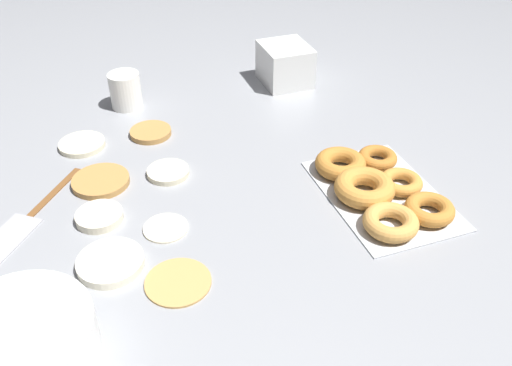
# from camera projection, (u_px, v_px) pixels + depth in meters

# --- Properties ---
(ground_plane) EXTENTS (3.00, 3.00, 0.00)m
(ground_plane) POSITION_uv_depth(u_px,v_px,m) (191.00, 191.00, 1.07)
(ground_plane) COLOR gray
(pancake_0) EXTENTS (0.09, 0.09, 0.01)m
(pancake_0) POSITION_uv_depth(u_px,v_px,m) (151.00, 132.00, 1.24)
(pancake_0) COLOR #B27F42
(pancake_0) RESTS_ON ground_plane
(pancake_1) EXTENTS (0.11, 0.11, 0.02)m
(pancake_1) POSITION_uv_depth(u_px,v_px,m) (110.00, 263.00, 0.90)
(pancake_1) COLOR silver
(pancake_1) RESTS_ON ground_plane
(pancake_2) EXTENTS (0.10, 0.10, 0.01)m
(pancake_2) POSITION_uv_depth(u_px,v_px,m) (82.00, 144.00, 1.20)
(pancake_2) COLOR beige
(pancake_2) RESTS_ON ground_plane
(pancake_3) EXTENTS (0.11, 0.11, 0.01)m
(pancake_3) POSITION_uv_depth(u_px,v_px,m) (101.00, 181.00, 1.08)
(pancake_3) COLOR #B27F42
(pancake_3) RESTS_ON ground_plane
(pancake_4) EXTENTS (0.08, 0.08, 0.01)m
(pancake_4) POSITION_uv_depth(u_px,v_px,m) (166.00, 227.00, 0.97)
(pancake_4) COLOR beige
(pancake_4) RESTS_ON ground_plane
(pancake_5) EXTENTS (0.09, 0.09, 0.01)m
(pancake_5) POSITION_uv_depth(u_px,v_px,m) (168.00, 172.00, 1.11)
(pancake_5) COLOR beige
(pancake_5) RESTS_ON ground_plane
(pancake_6) EXTENTS (0.11, 0.11, 0.01)m
(pancake_6) POSITION_uv_depth(u_px,v_px,m) (178.00, 281.00, 0.87)
(pancake_6) COLOR tan
(pancake_6) RESTS_ON ground_plane
(pancake_7) EXTENTS (0.09, 0.09, 0.02)m
(pancake_7) POSITION_uv_depth(u_px,v_px,m) (99.00, 216.00, 0.99)
(pancake_7) COLOR beige
(pancake_7) RESTS_ON ground_plane
(donut_tray) EXTENTS (0.31, 0.21, 0.04)m
(donut_tray) POSITION_uv_depth(u_px,v_px,m) (377.00, 188.00, 1.05)
(donut_tray) COLOR silver
(donut_tray) RESTS_ON ground_plane
(batter_bowl) EXTENTS (0.21, 0.21, 0.07)m
(batter_bowl) POSITION_uv_depth(u_px,v_px,m) (21.00, 343.00, 0.73)
(batter_bowl) COLOR white
(batter_bowl) RESTS_ON ground_plane
(container_stack) EXTENTS (0.13, 0.12, 0.10)m
(container_stack) POSITION_uv_depth(u_px,v_px,m) (285.00, 64.00, 1.43)
(container_stack) COLOR white
(container_stack) RESTS_ON ground_plane
(paper_cup) EXTENTS (0.08, 0.08, 0.09)m
(paper_cup) POSITION_uv_depth(u_px,v_px,m) (125.00, 90.00, 1.33)
(paper_cup) COLOR white
(paper_cup) RESTS_ON ground_plane
(spatula) EXTENTS (0.26, 0.21, 0.01)m
(spatula) POSITION_uv_depth(u_px,v_px,m) (18.00, 228.00, 0.98)
(spatula) COLOR brown
(spatula) RESTS_ON ground_plane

